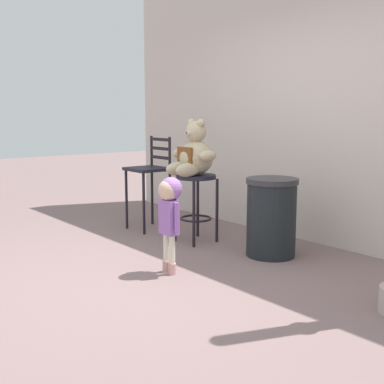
{
  "coord_description": "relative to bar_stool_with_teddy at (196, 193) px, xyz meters",
  "views": [
    {
      "loc": [
        3.24,
        -2.19,
        1.37
      ],
      "look_at": [
        -0.39,
        0.78,
        0.62
      ],
      "focal_mm": 45.96,
      "sensor_mm": 36.0,
      "label": 1
    }
  ],
  "objects": [
    {
      "name": "child_walking",
      "position": [
        0.68,
        -0.85,
        0.08
      ],
      "size": [
        0.27,
        0.21,
        0.84
      ],
      "rotation": [
        0.0,
        0.0,
        1.59
      ],
      "color": "#CF9892",
      "rests_on": "ground_plane"
    },
    {
      "name": "building_wall",
      "position": [
        0.73,
        1.1,
        1.33
      ],
      "size": [
        6.18,
        0.3,
        3.71
      ],
      "primitive_type": "cube",
      "color": "beige",
      "rests_on": "ground_plane"
    },
    {
      "name": "teddy_bear",
      "position": [
        -0.0,
        -0.03,
        0.41
      ],
      "size": [
        0.57,
        0.51,
        0.59
      ],
      "color": "tan",
      "rests_on": "bar_stool_with_teddy"
    },
    {
      "name": "trash_bin",
      "position": [
        0.87,
        0.22,
        -0.14
      ],
      "size": [
        0.5,
        0.5,
        0.76
      ],
      "color": "black",
      "rests_on": "ground_plane"
    },
    {
      "name": "ground_plane",
      "position": [
        0.73,
        -1.11,
        -0.53
      ],
      "size": [
        24.0,
        24.0,
        0.0
      ],
      "primitive_type": "plane",
      "color": "slate"
    },
    {
      "name": "bar_stool_with_teddy",
      "position": [
        0.0,
        0.0,
        0.0
      ],
      "size": [
        0.43,
        0.43,
        0.72
      ],
      "color": "black",
      "rests_on": "ground_plane"
    },
    {
      "name": "bar_chair_empty",
      "position": [
        -0.81,
        -0.04,
        0.13
      ],
      "size": [
        0.44,
        0.44,
        1.1
      ],
      "color": "black",
      "rests_on": "ground_plane"
    }
  ]
}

